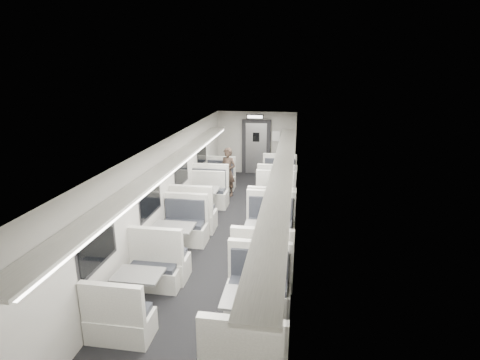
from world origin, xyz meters
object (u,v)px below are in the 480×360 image
(booth_left_b, at_px, (201,203))
(booth_left_c, at_px, (173,242))
(booth_right_a, at_px, (278,187))
(booth_right_d, at_px, (252,320))
(exit_sign, at_px, (255,117))
(vestibule_door, at_px, (256,147))
(booth_right_c, at_px, (267,244))
(booth_left_d, at_px, (140,291))
(passenger, at_px, (228,172))
(booth_right_b, at_px, (274,205))
(booth_left_a, at_px, (215,185))

(booth_left_b, height_order, booth_left_c, booth_left_b)
(booth_right_a, distance_m, booth_right_d, 6.52)
(exit_sign, bearing_deg, vestibule_door, 90.00)
(vestibule_door, bearing_deg, booth_right_c, -81.69)
(booth_right_a, relative_size, exit_sign, 3.66)
(booth_left_c, relative_size, booth_right_d, 0.98)
(booth_left_d, distance_m, passenger, 6.14)
(booth_left_c, bearing_deg, booth_right_b, 51.78)
(booth_left_a, relative_size, booth_right_d, 0.92)
(passenger, bearing_deg, booth_left_d, -69.11)
(booth_right_d, bearing_deg, vestibule_door, 96.11)
(booth_left_a, distance_m, booth_right_c, 4.50)
(booth_left_c, relative_size, vestibule_door, 1.03)
(booth_left_b, relative_size, vestibule_door, 1.11)
(booth_right_b, bearing_deg, vestibule_door, 102.57)
(booth_right_a, relative_size, vestibule_door, 1.08)
(booth_left_c, bearing_deg, booth_right_c, 5.08)
(booth_left_a, height_order, booth_right_b, booth_right_b)
(booth_right_a, height_order, passenger, passenger)
(exit_sign, bearing_deg, booth_left_c, -98.70)
(passenger, height_order, exit_sign, exit_sign)
(booth_left_b, distance_m, passenger, 1.98)
(booth_right_d, bearing_deg, booth_right_a, 90.00)
(booth_left_b, bearing_deg, booth_left_d, -90.00)
(booth_left_c, relative_size, passenger, 1.39)
(booth_right_b, distance_m, booth_right_c, 2.36)
(booth_left_b, distance_m, booth_left_c, 2.40)
(booth_right_c, height_order, vestibule_door, vestibule_door)
(booth_left_b, relative_size, booth_right_c, 1.00)
(booth_right_c, xyz_separation_m, passenger, (-1.61, 4.13, 0.36))
(booth_right_a, xyz_separation_m, vestibule_door, (-1.00, 2.83, 0.63))
(booth_left_c, xyz_separation_m, booth_right_b, (2.00, 2.54, 0.03))
(booth_right_b, distance_m, booth_right_d, 4.86)
(booth_right_a, distance_m, booth_right_b, 1.66)
(passenger, bearing_deg, exit_sign, 99.36)
(booth_left_a, distance_m, exit_sign, 3.18)
(booth_left_a, xyz_separation_m, booth_left_d, (0.00, -6.01, -0.01))
(booth_right_a, xyz_separation_m, exit_sign, (-1.00, 2.34, 1.87))
(vestibule_door, distance_m, exit_sign, 1.33)
(booth_right_d, xyz_separation_m, exit_sign, (-1.00, 8.86, 1.88))
(booth_right_a, height_order, exit_sign, exit_sign)
(booth_left_b, bearing_deg, passenger, 78.32)
(booth_right_a, xyz_separation_m, passenger, (-1.61, 0.11, 0.38))
(booth_left_a, xyz_separation_m, passenger, (0.39, 0.10, 0.42))
(passenger, bearing_deg, booth_right_a, 20.60)
(booth_left_d, height_order, vestibule_door, vestibule_door)
(booth_right_b, bearing_deg, exit_sign, 104.05)
(booth_right_c, height_order, passenger, passenger)
(booth_left_a, xyz_separation_m, booth_left_c, (0.00, -4.21, 0.02))
(booth_right_b, bearing_deg, booth_right_a, 90.00)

